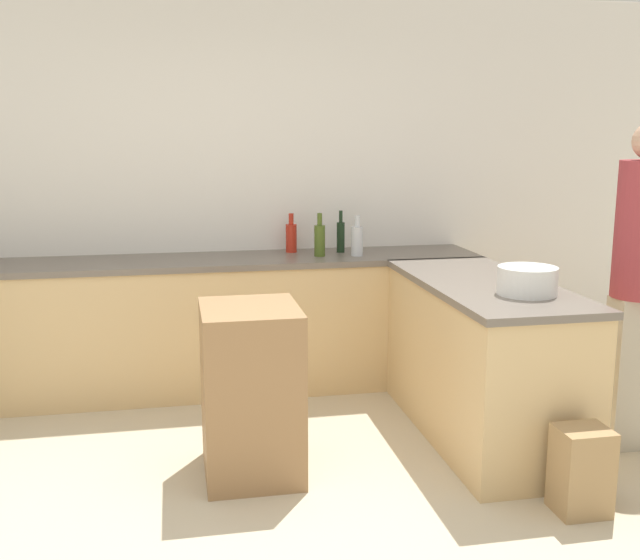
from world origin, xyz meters
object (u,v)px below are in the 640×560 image
Objects in this scene: mixing_bowl at (527,281)px; paper_bag at (581,471)px; vinegar_bottle_clear at (357,240)px; olive_oil_bottle at (320,239)px; wine_bottle_dark at (341,236)px; person_at_peninsula at (640,274)px; hot_sauce_bottle at (291,237)px; island_table at (251,391)px.

paper_bag is at bearing -88.21° from mixing_bowl.
mixing_bowl is 1.49m from vinegar_bottle_clear.
paper_bag is at bearing -67.11° from olive_oil_bottle.
mixing_bowl is 1.06× the size of wine_bottle_dark.
person_at_peninsula reaches higher than olive_oil_bottle.
mixing_bowl is at bearing -58.40° from hot_sauce_bottle.
paper_bag is (0.85, -2.01, -0.83)m from olive_oil_bottle.
wine_bottle_dark is 0.16× the size of person_at_peninsula.
olive_oil_bottle is at bearing 137.75° from person_at_peninsula.
vinegar_bottle_clear is at bearing -30.00° from hot_sauce_bottle.
hot_sauce_bottle is 2.57m from paper_bag.
person_at_peninsula reaches higher than vinegar_bottle_clear.
paper_bag is (0.67, -2.14, -0.83)m from wine_bottle_dark.
mixing_bowl is at bearing -177.07° from person_at_peninsula.
hot_sauce_bottle reaches higher than island_table.
hot_sauce_bottle is 0.15× the size of person_at_peninsula.
vinegar_bottle_clear is 0.15× the size of person_at_peninsula.
island_table is at bearing 153.96° from paper_bag.
olive_oil_bottle reaches higher than vinegar_bottle_clear.
hot_sauce_bottle is at bearing 136.66° from person_at_peninsula.
island_table is 3.03× the size of wine_bottle_dark.
olive_oil_bottle is (0.61, 1.29, 0.59)m from island_table.
island_table is 0.49× the size of person_at_peninsula.
vinegar_bottle_clear is (-0.57, 1.37, 0.04)m from mixing_bowl.
hot_sauce_bottle is at bearing 167.77° from wine_bottle_dark.
hot_sauce_bottle is 2.30m from person_at_peninsula.
wine_bottle_dark reaches higher than mixing_bowl.
vinegar_bottle_clear is at bearing -7.56° from olive_oil_bottle.
paper_bag is at bearing -136.09° from person_at_peninsula.
olive_oil_bottle and wine_bottle_dark have the same top height.
mixing_bowl is 1.89m from hot_sauce_bottle.
paper_bag is (1.46, -0.71, -0.24)m from island_table.
olive_oil_bottle is (-0.83, 1.40, 0.04)m from mixing_bowl.
wine_bottle_dark is at bearing 37.05° from olive_oil_bottle.
mixing_bowl is (1.44, -0.11, 0.55)m from island_table.
mixing_bowl is at bearing -67.27° from vinegar_bottle_clear.
vinegar_bottle_clear is at bearing -65.17° from wine_bottle_dark.
olive_oil_bottle is 0.16× the size of person_at_peninsula.
hot_sauce_bottle reaches higher than mixing_bowl.
island_table is at bearing -124.61° from vinegar_bottle_clear.
olive_oil_bottle is 0.71× the size of paper_bag.
vinegar_bottle_clear reaches higher than paper_bag.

